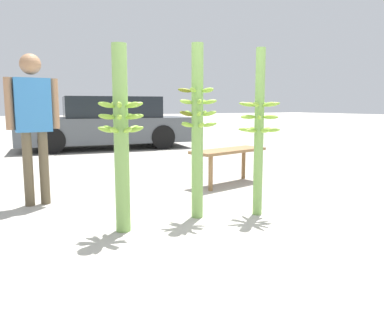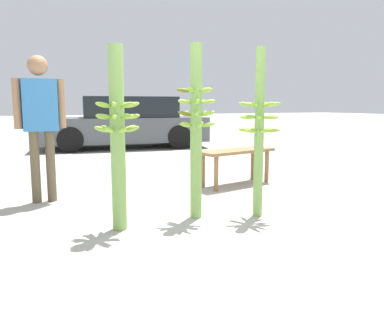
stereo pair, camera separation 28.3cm
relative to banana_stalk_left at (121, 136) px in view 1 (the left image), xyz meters
The scene contains 7 objects.
ground_plane 1.16m from the banana_stalk_left, 19.84° to the right, with size 80.00×80.00×0.00m, color #9E998E.
banana_stalk_left is the anchor object (origin of this frame).
banana_stalk_center 0.80m from the banana_stalk_left, ahead, with size 0.39×0.39×1.73m.
banana_stalk_right 1.41m from the banana_stalk_left, ahead, with size 0.43×0.43×1.70m.
vendor_person 1.47m from the banana_stalk_left, 112.96° to the left, with size 0.56×0.23×1.70m.
market_bench 2.37m from the banana_stalk_left, 31.54° to the left, with size 1.24×0.63×0.51m.
parked_car 6.83m from the banana_stalk_left, 74.96° to the left, with size 4.53×2.31×1.35m.
Camera 1 is at (-1.76, -2.92, 1.14)m, focal length 35.00 mm.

